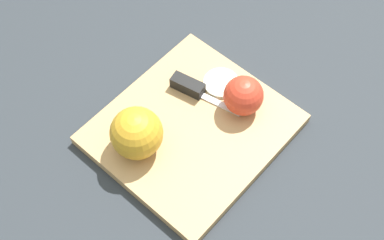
# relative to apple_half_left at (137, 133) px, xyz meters

# --- Properties ---
(ground_plane) EXTENTS (4.00, 4.00, 0.00)m
(ground_plane) POSITION_rel_apple_half_left_xyz_m (0.09, -0.04, -0.06)
(ground_plane) COLOR #282D33
(cutting_board) EXTENTS (0.31, 0.28, 0.02)m
(cutting_board) POSITION_rel_apple_half_left_xyz_m (0.09, -0.04, -0.05)
(cutting_board) COLOR tan
(cutting_board) RESTS_ON ground_plane
(apple_half_left) EXTENTS (0.09, 0.09, 0.09)m
(apple_half_left) POSITION_rel_apple_half_left_xyz_m (0.00, 0.00, 0.00)
(apple_half_left) COLOR gold
(apple_half_left) RESTS_ON cutting_board
(apple_half_right) EXTENTS (0.07, 0.07, 0.07)m
(apple_half_right) POSITION_rel_apple_half_left_xyz_m (0.17, -0.08, -0.01)
(apple_half_right) COLOR red
(apple_half_right) RESTS_ON cutting_board
(knife) EXTENTS (0.04, 0.14, 0.02)m
(knife) POSITION_rel_apple_half_left_xyz_m (0.14, 0.01, -0.03)
(knife) COLOR silver
(knife) RESTS_ON cutting_board
(apple_slice) EXTENTS (0.06, 0.06, 0.01)m
(apple_slice) POSITION_rel_apple_half_left_xyz_m (0.19, -0.02, -0.04)
(apple_slice) COLOR beige
(apple_slice) RESTS_ON cutting_board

